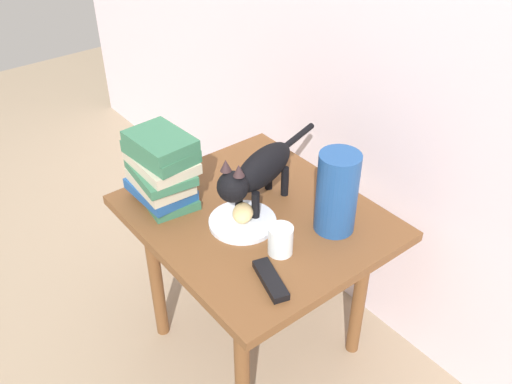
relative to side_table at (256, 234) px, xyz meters
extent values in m
plane|color=gray|center=(0.00, 0.00, -0.49)|extent=(6.00, 6.00, 0.00)
cube|color=silver|center=(0.00, 0.44, 0.61)|extent=(4.00, 0.04, 2.20)
cube|color=brown|center=(0.00, 0.00, 0.06)|extent=(0.74, 0.65, 0.03)
cylinder|color=brown|center=(-0.24, -0.24, -0.22)|extent=(0.04, 0.04, 0.54)
cylinder|color=brown|center=(0.24, -0.24, -0.22)|extent=(0.04, 0.04, 0.54)
cylinder|color=brown|center=(-0.24, 0.24, -0.22)|extent=(0.04, 0.04, 0.54)
cylinder|color=brown|center=(0.24, 0.24, -0.22)|extent=(0.04, 0.04, 0.54)
cylinder|color=silver|center=(0.01, -0.06, 0.09)|extent=(0.20, 0.20, 0.01)
ellipsoid|color=#E0BC7A|center=(0.01, -0.06, 0.12)|extent=(0.10, 0.10, 0.05)
cylinder|color=black|center=(0.02, -0.02, 0.13)|extent=(0.02, 0.02, 0.10)
cylinder|color=black|center=(-0.03, -0.04, 0.13)|extent=(0.02, 0.02, 0.10)
cylinder|color=black|center=(-0.02, 0.13, 0.13)|extent=(0.02, 0.02, 0.10)
cylinder|color=black|center=(-0.08, 0.11, 0.13)|extent=(0.02, 0.02, 0.10)
ellipsoid|color=black|center=(-0.03, 0.05, 0.21)|extent=(0.16, 0.27, 0.11)
sphere|color=black|center=(0.02, -0.09, 0.23)|extent=(0.09, 0.09, 0.09)
cone|color=#332224|center=(0.04, -0.09, 0.29)|extent=(0.03, 0.03, 0.03)
cone|color=#332224|center=(-0.01, -0.10, 0.29)|extent=(0.03, 0.03, 0.03)
cylinder|color=black|center=(-0.09, 0.24, 0.22)|extent=(0.07, 0.16, 0.02)
cube|color=#336B4C|center=(-0.23, -0.17, 0.09)|extent=(0.21, 0.17, 0.03)
cube|color=#1E4C8C|center=(-0.23, -0.19, 0.12)|extent=(0.21, 0.15, 0.03)
cube|color=#BCB299|center=(-0.23, -0.19, 0.16)|extent=(0.21, 0.15, 0.04)
cube|color=#336B4C|center=(-0.22, -0.19, 0.19)|extent=(0.23, 0.17, 0.03)
cube|color=#BCB299|center=(-0.23, -0.18, 0.22)|extent=(0.22, 0.15, 0.03)
cube|color=#336B4C|center=(-0.23, -0.18, 0.26)|extent=(0.22, 0.16, 0.04)
cube|color=#336B4C|center=(-0.22, -0.18, 0.29)|extent=(0.21, 0.15, 0.04)
cylinder|color=navy|center=(0.19, 0.14, 0.20)|extent=(0.12, 0.12, 0.25)
cylinder|color=silver|center=(0.18, -0.05, 0.12)|extent=(0.07, 0.07, 0.08)
cylinder|color=silver|center=(0.18, -0.05, 0.10)|extent=(0.06, 0.06, 0.04)
cube|color=black|center=(0.25, -0.15, 0.09)|extent=(0.16, 0.09, 0.02)
camera|label=1|loc=(1.05, -0.83, 1.11)|focal=39.24mm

